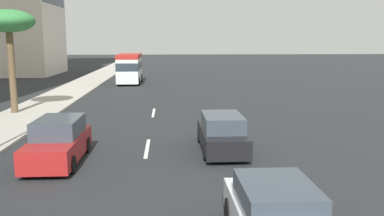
% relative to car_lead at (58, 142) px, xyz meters
% --- Properties ---
extents(ground_plane, '(198.00, 198.00, 0.00)m').
position_rel_car_lead_xyz_m(ground_plane, '(20.13, -3.31, -0.79)').
color(ground_plane, '#26282B').
extents(sidewalk_right, '(162.00, 3.67, 0.15)m').
position_rel_car_lead_xyz_m(sidewalk_right, '(20.13, 4.52, -0.72)').
color(sidewalk_right, '#B2ADA3').
rests_on(sidewalk_right, ground_plane).
extents(lane_stripe_mid, '(3.20, 0.16, 0.01)m').
position_rel_car_lead_xyz_m(lane_stripe_mid, '(1.80, -3.31, -0.79)').
color(lane_stripe_mid, silver).
rests_on(lane_stripe_mid, ground_plane).
extents(lane_stripe_far, '(3.20, 0.16, 0.01)m').
position_rel_car_lead_xyz_m(lane_stripe_far, '(10.70, -3.31, -0.79)').
color(lane_stripe_far, silver).
rests_on(lane_stripe_far, ground_plane).
extents(car_lead, '(4.49, 1.81, 1.69)m').
position_rel_car_lead_xyz_m(car_lead, '(0.00, 0.00, 0.00)').
color(car_lead, '#A51E1E').
rests_on(car_lead, ground_plane).
extents(minibus_second, '(6.56, 2.40, 3.17)m').
position_rel_car_lead_xyz_m(minibus_second, '(29.28, -0.18, 0.94)').
color(minibus_second, silver).
rests_on(minibus_second, ground_plane).
extents(car_third, '(4.02, 1.83, 1.55)m').
position_rel_car_lead_xyz_m(car_third, '(-7.02, -6.60, -0.06)').
color(car_third, silver).
rests_on(car_third, ground_plane).
extents(car_fourth, '(4.64, 1.81, 1.59)m').
position_rel_car_lead_xyz_m(car_fourth, '(1.23, -6.50, -0.04)').
color(car_fourth, black).
rests_on(car_fourth, ground_plane).
extents(palm_tree, '(3.12, 3.12, 6.37)m').
position_rel_car_lead_xyz_m(palm_tree, '(10.50, 5.40, 4.83)').
color(palm_tree, brown).
rests_on(palm_tree, sidewalk_right).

